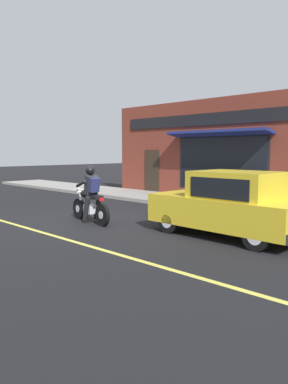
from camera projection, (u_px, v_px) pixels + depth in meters
The scene contains 6 objects.
ground_plane at pixel (90, 221), 10.96m from camera, with size 80.00×80.00×0.00m, color black.
sidewalk_curb at pixel (141, 196), 16.67m from camera, with size 2.60×22.00×0.14m, color gray.
storefront_building at pixel (201, 150), 16.05m from camera, with size 1.25×9.54×4.20m.
motorcycle_with_rider at pixel (90, 199), 10.69m from camera, with size 0.65×2.01×1.62m.
car_hatchback at pixel (229, 205), 8.89m from camera, with size 1.72×3.81×1.57m.
traffic_cone at pixel (215, 196), 13.59m from camera, with size 0.36×0.36×0.60m.
Camera 1 is at (-6.59, -8.70, 2.03)m, focal length 35.00 mm.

